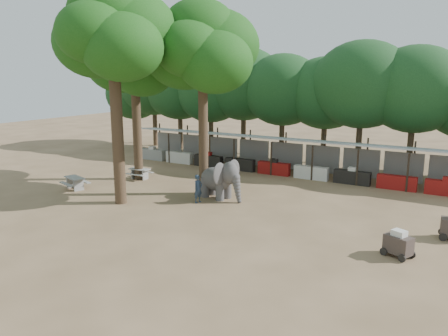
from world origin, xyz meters
The scene contains 11 objects.
ground centered at (0.00, 0.00, 0.00)m, with size 100.00×100.00×0.00m, color brown.
vendor_stalls centered at (0.00, 13.84, 1.18)m, with size 28.00×2.99×2.80m.
yard_tree_left centered at (-9.13, 7.19, 8.20)m, with size 7.10×6.90×11.02m.
yard_tree_center centered at (-6.13, 2.19, 9.21)m, with size 7.10×6.90×12.04m.
yard_tree_back centered at (-3.13, 6.19, 8.54)m, with size 7.10×6.90×11.36m.
backdrop_trees centered at (0.00, 19.00, 5.51)m, with size 46.46×5.95×8.33m.
elephant centered at (-1.58, 5.61, 1.15)m, with size 3.08×2.29×2.30m.
handler centered at (-2.26, 4.25, 0.80)m, with size 0.58×0.39×1.61m, color #26384C.
picnic_table_near centered at (-10.60, 2.79, 0.51)m, with size 1.91×1.81×0.78m.
picnic_table_far centered at (-8.93, 7.00, 0.47)m, with size 1.49×1.35×0.72m.
cart_front centered at (8.76, 1.97, 0.55)m, with size 1.34×1.14×1.11m.
Camera 1 is at (10.93, -15.59, 7.13)m, focal length 35.00 mm.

